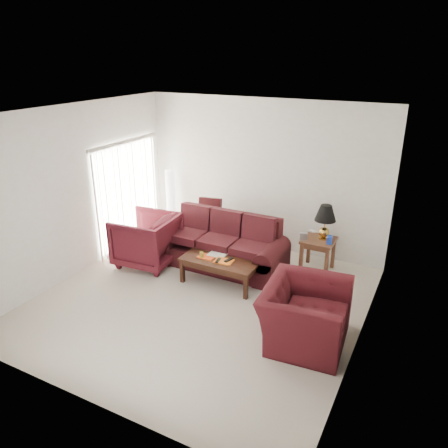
% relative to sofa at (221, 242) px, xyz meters
% --- Properties ---
extents(floor, '(5.00, 5.00, 0.00)m').
position_rel_sofa_xyz_m(floor, '(0.27, -1.25, -0.49)').
color(floor, beige).
rests_on(floor, ground).
extents(blinds, '(0.10, 2.00, 2.16)m').
position_rel_sofa_xyz_m(blinds, '(-2.15, 0.05, 0.59)').
color(blinds, silver).
rests_on(blinds, ground).
extents(sofa, '(2.44, 1.14, 0.98)m').
position_rel_sofa_xyz_m(sofa, '(0.00, 0.00, 0.00)').
color(sofa, black).
rests_on(sofa, ground).
extents(throw_pillow, '(0.50, 0.32, 0.48)m').
position_rel_sofa_xyz_m(throw_pillow, '(-0.69, 0.83, 0.28)').
color(throw_pillow, black).
rests_on(throw_pillow, sofa).
extents(end_table, '(0.60, 0.60, 0.62)m').
position_rel_sofa_xyz_m(end_table, '(1.65, 0.68, -0.18)').
color(end_table, brown).
rests_on(end_table, ground).
extents(table_lamp, '(0.50, 0.50, 0.64)m').
position_rel_sofa_xyz_m(table_lamp, '(1.71, 0.74, 0.46)').
color(table_lamp, '#BD8F3B').
rests_on(table_lamp, end_table).
extents(clock, '(0.15, 0.10, 0.14)m').
position_rel_sofa_xyz_m(clock, '(1.41, 0.51, 0.21)').
color(clock, silver).
rests_on(clock, end_table).
extents(blue_canister, '(0.12, 0.12, 0.16)m').
position_rel_sofa_xyz_m(blue_canister, '(1.87, 0.56, 0.21)').
color(blue_canister, '#1934A6').
rests_on(blue_canister, end_table).
extents(picture_frame, '(0.15, 0.18, 0.05)m').
position_rel_sofa_xyz_m(picture_frame, '(1.49, 0.81, 0.21)').
color(picture_frame, silver).
rests_on(picture_frame, end_table).
extents(floor_lamp, '(0.31, 0.31, 1.45)m').
position_rel_sofa_xyz_m(floor_lamp, '(-1.74, 0.95, 0.24)').
color(floor_lamp, silver).
rests_on(floor_lamp, ground).
extents(armchair_left, '(1.16, 1.13, 0.97)m').
position_rel_sofa_xyz_m(armchair_left, '(-1.31, -0.54, -0.00)').
color(armchair_left, '#451019').
rests_on(armchair_left, ground).
extents(armchair_right, '(1.22, 1.36, 0.83)m').
position_rel_sofa_xyz_m(armchair_right, '(2.08, -1.47, -0.08)').
color(armchair_right, '#3B0D13').
rests_on(armchair_right, ground).
extents(coffee_table, '(1.44, 0.91, 0.47)m').
position_rel_sofa_xyz_m(coffee_table, '(0.29, -0.57, -0.26)').
color(coffee_table, black).
rests_on(coffee_table, ground).
extents(magazine_red, '(0.29, 0.22, 0.02)m').
position_rel_sofa_xyz_m(magazine_red, '(0.05, -0.63, -0.01)').
color(magazine_red, '#E44416').
rests_on(magazine_red, coffee_table).
extents(magazine_white, '(0.32, 0.24, 0.02)m').
position_rel_sofa_xyz_m(magazine_white, '(0.17, -0.47, -0.01)').
color(magazine_white, beige).
rests_on(magazine_white, coffee_table).
extents(magazine_orange, '(0.33, 0.26, 0.02)m').
position_rel_sofa_xyz_m(magazine_orange, '(0.39, -0.64, -0.01)').
color(magazine_orange, orange).
rests_on(magazine_orange, coffee_table).
extents(remote_a, '(0.08, 0.18, 0.02)m').
position_rel_sofa_xyz_m(remote_a, '(0.31, -0.70, 0.01)').
color(remote_a, black).
rests_on(remote_a, coffee_table).
extents(remote_b, '(0.10, 0.19, 0.02)m').
position_rel_sofa_xyz_m(remote_b, '(0.46, -0.59, 0.01)').
color(remote_b, black).
rests_on(remote_b, coffee_table).
extents(yellow_glass, '(0.08, 0.08, 0.11)m').
position_rel_sofa_xyz_m(yellow_glass, '(-0.01, -0.70, 0.03)').
color(yellow_glass, gold).
rests_on(yellow_glass, coffee_table).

